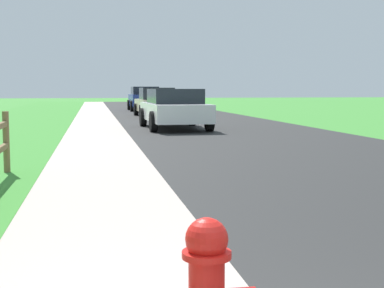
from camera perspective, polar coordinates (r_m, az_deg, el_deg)
The scene contains 8 objects.
ground_plane at distance 26.89m, azimuth -7.84°, elevation 2.61°, with size 120.00×120.00×0.00m, color #3D8B34.
road_asphalt at distance 29.23m, azimuth -1.13°, elevation 2.91°, with size 7.00×66.00×0.01m, color #2A2A2A.
curb_concrete at distance 28.93m, azimuth -13.96°, elevation 2.72°, with size 6.00×66.00×0.01m, color #C0ABA0.
grass_verge at distance 29.07m, azimuth -16.92°, elevation 2.65°, with size 5.00×66.00×0.00m, color #3D8B34.
fire_hydrant at distance 3.02m, azimuth 1.56°, elevation -14.60°, with size 0.54×0.45×0.77m.
parked_suv_white at distance 19.96m, azimuth -1.85°, elevation 3.73°, with size 2.24×4.80×1.44m.
parked_car_beige at distance 28.66m, azimuth -3.71°, elevation 4.29°, with size 2.12×4.61×1.50m.
parked_car_blue at distance 36.66m, azimuth -4.92°, elevation 4.72°, with size 2.12×4.35×1.58m.
Camera 1 is at (-1.10, -1.83, 1.45)m, focal length 51.55 mm.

